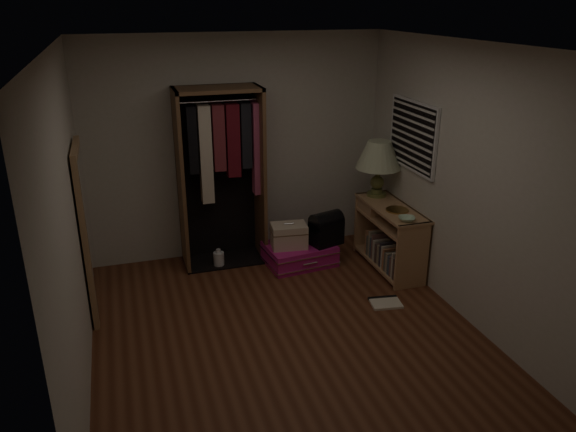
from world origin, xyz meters
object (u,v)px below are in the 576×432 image
at_px(table_lamp, 379,156).
at_px(white_jug, 219,259).
at_px(floor_mirror, 87,232).
at_px(pink_suitcase, 300,254).
at_px(train_case, 289,236).
at_px(open_wardrobe, 223,162).
at_px(console_bookshelf, 389,234).
at_px(black_bag, 326,228).

relative_size(table_lamp, white_jug, 3.03).
relative_size(floor_mirror, pink_suitcase, 1.99).
relative_size(floor_mirror, train_case, 3.87).
relative_size(open_wardrobe, train_case, 4.67).
xyz_separation_m(console_bookshelf, black_bag, (-0.66, 0.30, 0.05)).
distance_m(black_bag, white_jug, 1.31).
relative_size(open_wardrobe, black_bag, 4.92).
bearing_deg(floor_mirror, console_bookshelf, 0.49).
distance_m(black_bag, table_lamp, 1.03).
height_order(floor_mirror, table_lamp, floor_mirror).
relative_size(pink_suitcase, table_lamp, 1.29).
distance_m(pink_suitcase, table_lamp, 1.47).
height_order(console_bookshelf, train_case, console_bookshelf).
height_order(console_bookshelf, pink_suitcase, console_bookshelf).
xyz_separation_m(floor_mirror, table_lamp, (3.24, 0.40, 0.38)).
height_order(train_case, table_lamp, table_lamp).
height_order(pink_suitcase, black_bag, black_bag).
height_order(open_wardrobe, floor_mirror, open_wardrobe).
bearing_deg(white_jug, pink_suitcase, -12.13).
bearing_deg(pink_suitcase, black_bag, -19.91).
bearing_deg(floor_mirror, open_wardrobe, 27.44).
distance_m(table_lamp, white_jug, 2.21).
xyz_separation_m(console_bookshelf, floor_mirror, (-3.24, -0.03, 0.45)).
relative_size(console_bookshelf, table_lamp, 1.69).
relative_size(open_wardrobe, table_lamp, 3.10).
distance_m(floor_mirror, pink_suitcase, 2.43).
bearing_deg(open_wardrobe, table_lamp, -11.85).
xyz_separation_m(pink_suitcase, table_lamp, (0.96, 0.00, 1.11)).
relative_size(train_case, white_jug, 2.01).
bearing_deg(table_lamp, open_wardrobe, 168.15).
height_order(train_case, black_bag, black_bag).
distance_m(open_wardrobe, table_lamp, 1.80).
height_order(floor_mirror, white_jug, floor_mirror).
xyz_separation_m(open_wardrobe, black_bag, (1.10, -0.44, -0.77)).
bearing_deg(white_jug, train_case, -15.83).
height_order(open_wardrobe, pink_suitcase, open_wardrobe).
bearing_deg(floor_mirror, train_case, 9.95).
relative_size(console_bookshelf, black_bag, 2.69).
bearing_deg(open_wardrobe, floor_mirror, -152.56).
height_order(train_case, white_jug, train_case).
bearing_deg(train_case, table_lamp, 8.04).
distance_m(floor_mirror, white_jug, 1.67).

